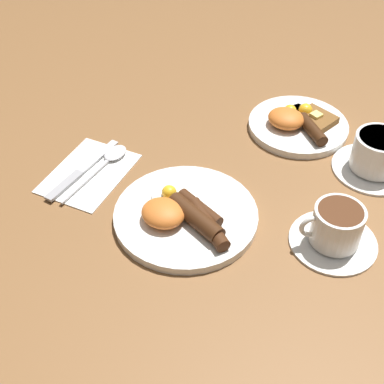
{
  "coord_description": "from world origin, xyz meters",
  "views": [
    {
      "loc": [
        0.33,
        -0.54,
        0.65
      ],
      "look_at": [
        -0.01,
        0.04,
        0.03
      ],
      "focal_mm": 50.0,
      "sensor_mm": 36.0,
      "label": 1
    }
  ],
  "objects_px": {
    "spoon": "(109,158)",
    "breakfast_plate_far": "(298,123)",
    "knife": "(80,172)",
    "teacup_far": "(377,156)",
    "teacup_near": "(335,229)",
    "breakfast_plate_near": "(185,215)"
  },
  "relations": [
    {
      "from": "teacup_near",
      "to": "knife",
      "type": "bearing_deg",
      "value": -170.61
    },
    {
      "from": "knife",
      "to": "spoon",
      "type": "relative_size",
      "value": 1.05
    },
    {
      "from": "breakfast_plate_far",
      "to": "teacup_far",
      "type": "relative_size",
      "value": 1.33
    },
    {
      "from": "breakfast_plate_near",
      "to": "teacup_near",
      "type": "xyz_separation_m",
      "value": [
        0.23,
        0.08,
        0.02
      ]
    },
    {
      "from": "breakfast_plate_near",
      "to": "teacup_far",
      "type": "relative_size",
      "value": 1.61
    },
    {
      "from": "breakfast_plate_far",
      "to": "knife",
      "type": "distance_m",
      "value": 0.45
    },
    {
      "from": "teacup_far",
      "to": "spoon",
      "type": "distance_m",
      "value": 0.5
    },
    {
      "from": "spoon",
      "to": "breakfast_plate_far",
      "type": "bearing_deg",
      "value": -43.66
    },
    {
      "from": "breakfast_plate_far",
      "to": "knife",
      "type": "xyz_separation_m",
      "value": [
        -0.29,
        -0.34,
        -0.01
      ]
    },
    {
      "from": "breakfast_plate_near",
      "to": "teacup_near",
      "type": "relative_size",
      "value": 1.71
    },
    {
      "from": "teacup_near",
      "to": "knife",
      "type": "height_order",
      "value": "teacup_near"
    },
    {
      "from": "breakfast_plate_far",
      "to": "spoon",
      "type": "bearing_deg",
      "value": -133.72
    },
    {
      "from": "breakfast_plate_near",
      "to": "breakfast_plate_far",
      "type": "relative_size",
      "value": 1.21
    },
    {
      "from": "teacup_far",
      "to": "knife",
      "type": "distance_m",
      "value": 0.55
    },
    {
      "from": "breakfast_plate_far",
      "to": "teacup_far",
      "type": "bearing_deg",
      "value": -15.8
    },
    {
      "from": "teacup_far",
      "to": "spoon",
      "type": "xyz_separation_m",
      "value": [
        -0.44,
        -0.23,
        -0.03
      ]
    },
    {
      "from": "breakfast_plate_far",
      "to": "knife",
      "type": "height_order",
      "value": "breakfast_plate_far"
    },
    {
      "from": "teacup_near",
      "to": "knife",
      "type": "xyz_separation_m",
      "value": [
        -0.46,
        -0.08,
        -0.02
      ]
    },
    {
      "from": "breakfast_plate_far",
      "to": "spoon",
      "type": "distance_m",
      "value": 0.39
    },
    {
      "from": "spoon",
      "to": "teacup_far",
      "type": "bearing_deg",
      "value": -62.21
    },
    {
      "from": "teacup_near",
      "to": "spoon",
      "type": "height_order",
      "value": "teacup_near"
    },
    {
      "from": "breakfast_plate_far",
      "to": "spoon",
      "type": "relative_size",
      "value": 1.1
    }
  ]
}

